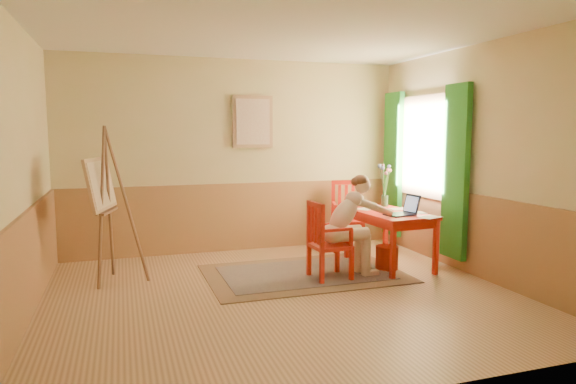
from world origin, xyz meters
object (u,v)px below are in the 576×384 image
object	(u,v)px
table	(389,219)
chair_back	(347,215)
laptop	(404,211)
chair_left	(326,241)
figure	(350,221)
easel	(104,190)

from	to	relation	value
table	chair_back	xyz separation A→B (m)	(-0.10, 1.09, -0.12)
chair_back	laptop	bearing A→B (deg)	-83.62
laptop	chair_back	bearing A→B (deg)	96.38
chair_back	laptop	xyz separation A→B (m)	(0.15, -1.34, 0.26)
table	chair_back	bearing A→B (deg)	95.12
chair_left	laptop	bearing A→B (deg)	2.39
chair_back	chair_left	bearing A→B (deg)	-123.27
figure	laptop	xyz separation A→B (m)	(0.75, 0.03, 0.09)
figure	easel	xyz separation A→B (m)	(-2.79, 0.70, 0.40)
chair_left	easel	world-z (taller)	easel
laptop	easel	world-z (taller)	easel
chair_left	laptop	distance (m)	1.10
table	laptop	xyz separation A→B (m)	(0.05, -0.26, 0.14)
laptop	easel	distance (m)	3.62
laptop	easel	xyz separation A→B (m)	(-3.54, 0.68, 0.31)
figure	laptop	bearing A→B (deg)	2.01
chair_back	easel	size ratio (longest dim) A/B	0.56
easel	chair_back	bearing A→B (deg)	11.09
chair_back	easel	distance (m)	3.50
table	easel	xyz separation A→B (m)	(-3.49, 0.42, 0.45)
chair_left	chair_back	bearing A→B (deg)	56.73
table	chair_left	size ratio (longest dim) A/B	1.33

